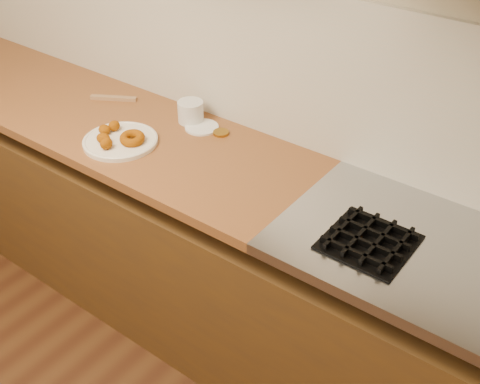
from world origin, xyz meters
name	(u,v)px	position (x,y,z in m)	size (l,w,h in m)	color
wall_back	(238,14)	(0.00, 2.00, 1.35)	(4.00, 0.02, 2.70)	#AFA489
base_cabinet	(195,253)	(0.00, 1.69, 0.39)	(3.60, 0.60, 0.77)	#523313
butcher_block	(77,109)	(-0.65, 1.69, 0.88)	(2.30, 0.62, 0.04)	brown
backsplash	(236,53)	(0.00, 1.99, 1.20)	(3.60, 0.02, 0.60)	beige
burner_grates	(474,284)	(1.13, 1.61, 0.91)	(0.91, 0.26, 0.03)	black
donut_plate	(120,141)	(-0.26, 1.58, 0.91)	(0.29, 0.29, 0.02)	white
ring_donut	(132,138)	(-0.20, 1.59, 0.93)	(0.10, 0.10, 0.03)	#994A00
fried_dough_chunks	(107,135)	(-0.30, 1.55, 0.94)	(0.14, 0.17, 0.05)	#994A00
plastic_tub	(191,112)	(-0.15, 1.88, 0.94)	(0.11, 0.11, 0.09)	silver
tub_lid	(202,127)	(-0.08, 1.86, 0.90)	(0.14, 0.14, 0.01)	white
brass_jar_lid	(221,133)	(0.01, 1.87, 0.91)	(0.06, 0.06, 0.01)	olive
wooden_utensil	(114,98)	(-0.56, 1.82, 0.91)	(0.21, 0.03, 0.02)	#97704B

